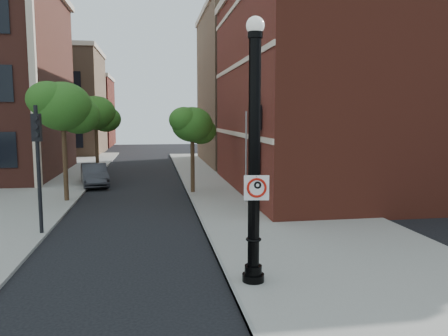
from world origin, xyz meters
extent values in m
plane|color=black|center=(0.00, 0.00, 0.00)|extent=(120.00, 120.00, 0.00)
cube|color=gray|center=(6.00, 10.00, 0.06)|extent=(8.00, 60.00, 0.12)
cube|color=gray|center=(-9.00, 18.00, 0.06)|extent=(10.00, 50.00, 0.12)
cube|color=gray|center=(2.05, 10.00, 0.07)|extent=(0.10, 60.00, 0.14)
cube|color=maroon|center=(16.00, 14.00, 6.00)|extent=(22.00, 16.00, 12.00)
cube|color=black|center=(4.96, 9.00, 2.00)|extent=(0.08, 1.40, 2.40)
cube|color=beige|center=(4.97, 14.00, 3.50)|extent=(0.06, 16.00, 0.25)
cube|color=beige|center=(4.97, 14.00, 7.50)|extent=(0.06, 16.00, 0.25)
cube|color=beige|center=(4.97, 14.00, 11.00)|extent=(0.06, 16.00, 0.25)
cube|color=beige|center=(-7.00, 17.00, 7.00)|extent=(0.40, 0.40, 14.00)
cube|color=#866449|center=(-12.00, 44.00, 6.00)|extent=(12.00, 12.00, 12.00)
cube|color=maroon|center=(-12.00, 58.00, 5.00)|extent=(12.00, 12.00, 10.00)
cube|color=#866449|center=(16.00, 30.00, 7.00)|extent=(22.00, 14.00, 14.00)
cylinder|color=black|center=(2.68, -0.28, 0.16)|extent=(0.60, 0.60, 0.32)
cylinder|color=black|center=(2.68, -0.28, 0.43)|extent=(0.47, 0.47, 0.27)
cylinder|color=black|center=(2.68, -0.28, 3.42)|extent=(0.32, 0.32, 6.20)
torus|color=black|center=(2.68, -0.28, 1.28)|extent=(0.43, 0.43, 0.06)
cylinder|color=black|center=(2.68, -0.28, 6.60)|extent=(0.38, 0.38, 0.16)
sphere|color=silver|center=(2.68, -0.28, 6.84)|extent=(0.47, 0.47, 0.47)
cube|color=white|center=(2.70, -0.46, 2.71)|extent=(0.65, 0.12, 0.66)
cube|color=black|center=(2.70, -0.46, 3.01)|extent=(0.65, 0.10, 0.05)
cube|color=black|center=(2.70, -0.46, 2.41)|extent=(0.65, 0.10, 0.05)
cube|color=black|center=(2.40, -0.41, 2.71)|extent=(0.06, 0.01, 0.66)
cube|color=black|center=(3.00, -0.50, 2.71)|extent=(0.06, 0.01, 0.66)
torus|color=#B51107|center=(2.70, -0.46, 2.71)|extent=(0.53, 0.14, 0.53)
cube|color=#B51107|center=(2.70, -0.46, 2.71)|extent=(0.37, 0.06, 0.37)
cube|color=black|center=(2.64, -0.45, 2.71)|extent=(0.06, 0.01, 0.31)
torus|color=black|center=(2.73, -0.46, 2.78)|extent=(0.21, 0.09, 0.20)
cylinder|color=black|center=(2.70, -0.46, 3.01)|extent=(0.04, 0.02, 0.03)
imported|color=#2B2B30|center=(-3.74, 17.87, 0.73)|extent=(2.38, 4.66, 1.46)
cylinder|color=black|center=(-4.21, 5.85, 2.48)|extent=(0.14, 0.14, 4.96)
cube|color=black|center=(-4.21, 5.85, 4.14)|extent=(0.33, 0.31, 1.03)
sphere|color=#E50505|center=(-4.19, 5.68, 4.50)|extent=(0.19, 0.19, 0.19)
sphere|color=#FF8C00|center=(-4.19, 5.68, 4.19)|extent=(0.19, 0.19, 0.19)
sphere|color=#00E519|center=(-4.19, 5.68, 3.88)|extent=(0.19, 0.19, 0.19)
cylinder|color=black|center=(4.80, 8.16, 2.69)|extent=(0.16, 0.16, 5.39)
cube|color=black|center=(4.80, 8.16, 4.49)|extent=(0.38, 0.36, 1.12)
sphere|color=#E50505|center=(4.77, 7.99, 4.88)|extent=(0.20, 0.20, 0.20)
sphere|color=#FF8C00|center=(4.77, 7.99, 4.54)|extent=(0.20, 0.20, 0.20)
sphere|color=#00E519|center=(4.77, 7.99, 4.21)|extent=(0.20, 0.20, 0.20)
cylinder|color=#999999|center=(4.80, 10.50, 2.40)|extent=(0.10, 0.10, 4.81)
cylinder|color=#382616|center=(-4.50, 12.45, 2.36)|extent=(0.24, 0.24, 4.72)
ellipsoid|color=#225416|center=(-4.50, 12.45, 5.06)|extent=(2.97, 2.97, 2.52)
ellipsoid|color=#225416|center=(-3.82, 12.99, 4.58)|extent=(2.29, 2.29, 1.95)
ellipsoid|color=#225416|center=(-5.10, 12.04, 5.39)|extent=(2.16, 2.16, 1.83)
cylinder|color=#382616|center=(-3.88, 20.81, 2.23)|extent=(0.24, 0.24, 4.46)
ellipsoid|color=#225416|center=(-3.88, 20.81, 4.78)|extent=(2.80, 2.80, 2.38)
ellipsoid|color=#225416|center=(-3.24, 21.32, 4.33)|extent=(2.17, 2.17, 1.84)
ellipsoid|color=#225416|center=(-4.45, 20.43, 5.10)|extent=(2.04, 2.04, 1.73)
cylinder|color=#382616|center=(2.34, 13.94, 1.90)|extent=(0.24, 0.24, 3.80)
ellipsoid|color=#225416|center=(2.34, 13.94, 4.07)|extent=(2.39, 2.39, 2.03)
ellipsoid|color=#225416|center=(2.89, 14.38, 3.69)|extent=(1.84, 1.84, 1.57)
ellipsoid|color=#225416|center=(1.86, 13.62, 4.34)|extent=(1.74, 1.74, 1.48)
camera|label=1|loc=(0.05, -11.37, 4.57)|focal=35.00mm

